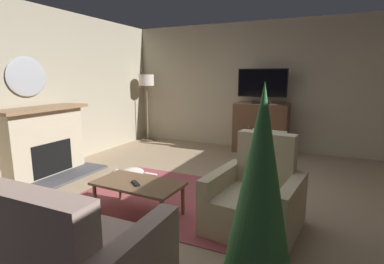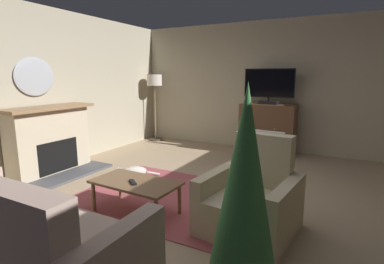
{
  "view_description": "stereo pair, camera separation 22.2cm",
  "coord_description": "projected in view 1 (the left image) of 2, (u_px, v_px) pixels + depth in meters",
  "views": [
    {
      "loc": [
        1.46,
        -3.44,
        1.64
      ],
      "look_at": [
        -0.19,
        0.19,
        0.87
      ],
      "focal_mm": 27.72,
      "sensor_mm": 36.0,
      "label": 1
    },
    {
      "loc": [
        1.66,
        -3.34,
        1.64
      ],
      "look_at": [
        -0.19,
        0.19,
        0.87
      ],
      "focal_mm": 27.72,
      "sensor_mm": 36.0,
      "label": 2
    }
  ],
  "objects": [
    {
      "name": "rug_central",
      "position": [
        171.0,
        197.0,
        4.02
      ],
      "size": [
        2.43,
        1.87,
        0.01
      ],
      "primitive_type": "cube",
      "color": "#9E474C",
      "rests_on": "ground_plane"
    },
    {
      "name": "wall_left",
      "position": [
        35.0,
        90.0,
        4.93
      ],
      "size": [
        0.1,
        6.91,
        2.78
      ],
      "primitive_type": "cube",
      "color": "#B2A88E",
      "rests_on": "ground_plane"
    },
    {
      "name": "potted_plant_small_fern_corner",
      "position": [
        260.0,
        189.0,
        2.07
      ],
      "size": [
        0.5,
        0.5,
        1.6
      ],
      "color": "beige",
      "rests_on": "ground_plane"
    },
    {
      "name": "tv_remote",
      "position": [
        136.0,
        183.0,
        3.41
      ],
      "size": [
        0.17,
        0.14,
        0.02
      ],
      "primitive_type": "cube",
      "rotation": [
        0.0,
        0.0,
        2.51
      ],
      "color": "black",
      "rests_on": "coffee_table"
    },
    {
      "name": "wall_back",
      "position": [
        256.0,
        87.0,
        6.57
      ],
      "size": [
        6.47,
        0.1,
        2.78
      ],
      "primitive_type": "cube",
      "color": "#B2A88E",
      "rests_on": "ground_plane"
    },
    {
      "name": "tv_cabinet",
      "position": [
        261.0,
        129.0,
        6.34
      ],
      "size": [
        1.11,
        0.57,
        1.05
      ],
      "color": "#402A1C",
      "rests_on": "ground_plane"
    },
    {
      "name": "fireplace",
      "position": [
        44.0,
        144.0,
        4.8
      ],
      "size": [
        0.86,
        1.53,
        1.14
      ],
      "color": "#4C4C51",
      "rests_on": "ground_plane"
    },
    {
      "name": "cat",
      "position": [
        130.0,
        173.0,
        4.71
      ],
      "size": [
        0.55,
        0.54,
        0.21
      ],
      "color": "beige",
      "rests_on": "ground_plane"
    },
    {
      "name": "ground_plane",
      "position": [
        199.0,
        201.0,
        3.98
      ],
      "size": [
        6.47,
        6.91,
        0.04
      ],
      "primitive_type": "cube",
      "color": "tan"
    },
    {
      "name": "coffee_table",
      "position": [
        138.0,
        186.0,
        3.48
      ],
      "size": [
        1.07,
        0.6,
        0.4
      ],
      "color": "brown",
      "rests_on": "ground_plane"
    },
    {
      "name": "sofa_floral",
      "position": [
        23.0,
        247.0,
        2.29
      ],
      "size": [
        2.21,
        0.86,
        0.97
      ],
      "color": "#BC9E8E",
      "rests_on": "ground_plane"
    },
    {
      "name": "television",
      "position": [
        262.0,
        85.0,
        6.12
      ],
      "size": [
        1.02,
        0.2,
        0.72
      ],
      "color": "black",
      "rests_on": "tv_cabinet"
    },
    {
      "name": "floor_lamp",
      "position": [
        146.0,
        87.0,
        7.27
      ],
      "size": [
        0.37,
        0.37,
        1.65
      ],
      "color": "#4C4233",
      "rests_on": "ground_plane"
    },
    {
      "name": "armchair_near_window",
      "position": [
        256.0,
        200.0,
        3.19
      ],
      "size": [
        1.0,
        1.01,
        1.02
      ],
      "color": "tan",
      "rests_on": "ground_plane"
    },
    {
      "name": "wall_mirror_oval",
      "position": [
        27.0,
        77.0,
        4.7
      ],
      "size": [
        0.06,
        0.71,
        0.63
      ],
      "primitive_type": "ellipsoid",
      "color": "#B2B7BF"
    }
  ]
}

